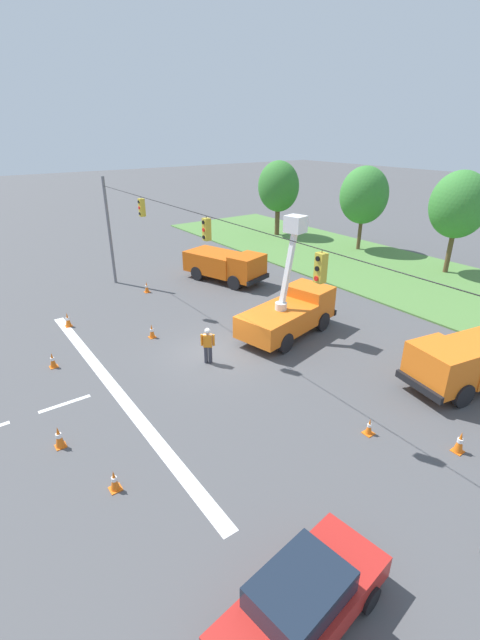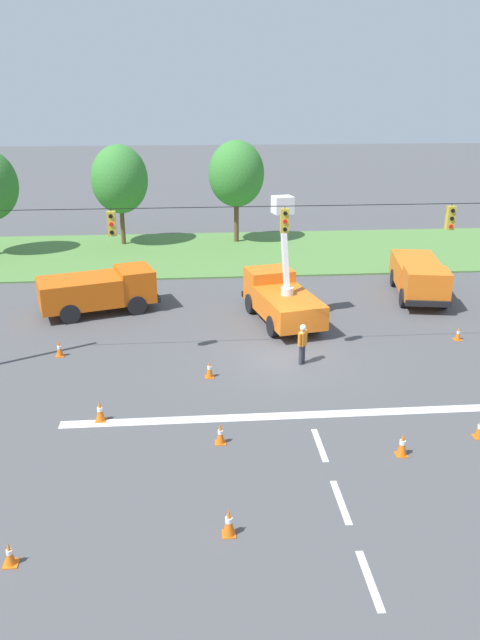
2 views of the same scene
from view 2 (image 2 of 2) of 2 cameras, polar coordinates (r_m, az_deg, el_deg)
ground_plane at (r=27.17m, az=4.36°, el=-3.47°), size 200.00×200.00×0.00m
grass_verge at (r=44.06m, az=0.79°, el=6.23°), size 56.00×12.00×0.10m
lane_markings at (r=21.53m, az=7.02°, el=-10.53°), size 17.60×15.25×0.01m
signal_gantry at (r=25.66m, az=4.44°, el=5.58°), size 26.20×0.33×7.20m
tree_west at (r=46.13m, az=-10.96°, el=12.51°), size 4.01×4.22×7.18m
tree_centre at (r=46.03m, az=-0.34°, el=13.20°), size 4.02×3.91×7.42m
utility_truck_bucket_lift at (r=30.93m, az=3.77°, el=2.22°), size 3.59×6.28×6.20m
utility_truck_support_near at (r=32.94m, az=-12.78°, el=2.73°), size 6.38×4.14×2.16m
utility_truck_support_far at (r=35.89m, az=16.05°, el=3.89°), size 3.41×6.78×2.14m
road_worker at (r=26.30m, az=5.73°, el=-1.99°), size 0.44×0.54×1.77m
traffic_cone_foreground_left at (r=22.64m, az=-12.68°, el=-8.09°), size 0.36×0.36×0.80m
traffic_cone_mid_left at (r=22.64m, az=21.09°, el=-9.20°), size 0.36×0.36×0.72m
traffic_cone_mid_right at (r=17.33m, az=-20.32°, el=-19.41°), size 0.36×0.36×0.67m
traffic_cone_near_bucket at (r=20.87m, az=14.63°, el=-10.90°), size 0.36×0.36×0.83m
traffic_cone_lane_edge_a at (r=20.86m, az=-1.80°, el=-10.33°), size 0.36×0.36×0.74m
traffic_cone_lane_edge_b at (r=28.23m, az=-16.19°, el=-2.51°), size 0.36×0.36×0.74m
traffic_cone_far_left at (r=30.57m, az=19.33°, el=-1.18°), size 0.36×0.36×0.64m
traffic_cone_far_right at (r=25.25m, az=-2.81°, el=-4.49°), size 0.36×0.36×0.74m
traffic_cone_centre_line at (r=17.15m, az=-1.03°, el=-17.96°), size 0.36×0.36×0.83m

